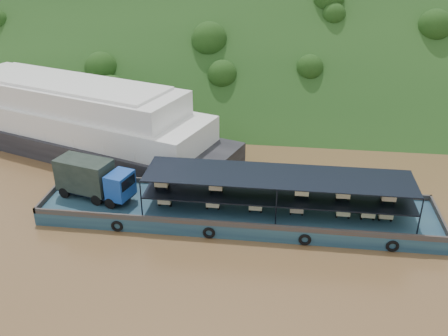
# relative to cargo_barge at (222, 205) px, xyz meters

# --- Properties ---
(ground) EXTENTS (160.00, 160.00, 0.00)m
(ground) POSITION_rel_cargo_barge_xyz_m (1.76, 0.57, -1.20)
(ground) COLOR brown
(ground) RESTS_ON ground
(hillside) EXTENTS (140.00, 39.60, 39.60)m
(hillside) POSITION_rel_cargo_barge_xyz_m (1.76, 36.57, -1.20)
(hillside) COLOR #193B15
(hillside) RESTS_ON ground
(cargo_barge) EXTENTS (35.00, 7.18, 4.85)m
(cargo_barge) POSITION_rel_cargo_barge_xyz_m (0.00, 0.00, 0.00)
(cargo_barge) COLOR #132B44
(cargo_barge) RESTS_ON ground
(passenger_ferry) EXTENTS (40.84, 22.40, 8.05)m
(passenger_ferry) POSITION_rel_cargo_barge_xyz_m (-19.33, 13.55, 2.28)
(passenger_ferry) COLOR black
(passenger_ferry) RESTS_ON ground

